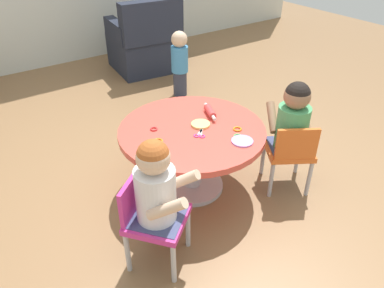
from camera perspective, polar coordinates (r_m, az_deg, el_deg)
The scene contains 16 objects.
ground_plane at distance 2.69m, azimuth -0.00°, elevation -6.51°, with size 10.00×10.00×0.00m, color olive.
craft_table at distance 2.46m, azimuth -0.00°, elevation 0.31°, with size 0.96×0.96×0.48m.
child_chair_left at distance 2.03m, azimuth -6.27°, elevation -11.02°, with size 0.42×0.42×0.54m.
seated_child_left at distance 1.87m, azimuth -5.54°, elevation -6.28°, with size 0.43×0.44×0.51m.
child_chair_right at distance 2.59m, azimuth 14.77°, elevation -1.05°, with size 0.41×0.41×0.54m.
seated_child_right at distance 2.51m, azimuth 15.25°, elevation 3.75°, with size 0.41×0.44×0.51m.
armchair_dark at distance 4.56m, azimuth -7.21°, elevation 14.91°, with size 0.78×0.79×0.85m.
toddler_standing at distance 3.84m, azimuth -1.90°, elevation 12.46°, with size 0.17×0.17×0.67m.
rolling_pin at distance 2.56m, azimuth 2.78°, elevation 4.99°, with size 0.10×0.22×0.05m.
craft_scissors at distance 2.34m, azimuth 1.24°, elevation 1.57°, with size 0.13×0.13×0.01m.
playdough_blob_0 at distance 2.29m, azimuth 7.71°, elevation 0.44°, with size 0.13×0.13×0.01m, color #CC99E5.
playdough_blob_1 at distance 2.44m, azimuth 1.30°, elevation 3.06°, with size 0.12×0.12×0.01m, color #F2CC72.
cookie_cutter_0 at distance 2.41m, azimuth 6.98°, elevation 2.30°, with size 0.06×0.06×0.01m, color orange.
cookie_cutter_1 at distance 2.28m, azimuth -5.23°, elevation 0.45°, with size 0.06×0.06×0.01m, color orange.
cookie_cutter_2 at distance 2.40m, azimuth -5.87°, elevation 2.31°, with size 0.05×0.05×0.01m, color red.
cookie_cutter_3 at distance 2.33m, azimuth 7.04°, elevation 1.19°, with size 0.05×0.05×0.01m, color #4CB259.
Camera 1 is at (-1.19, -1.69, 1.71)m, focal length 34.77 mm.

